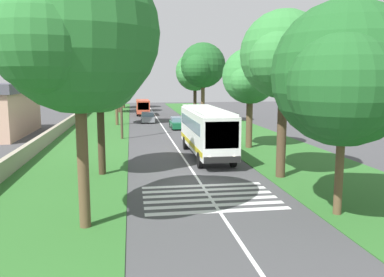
{
  "coord_description": "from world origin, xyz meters",
  "views": [
    {
      "loc": [
        -22.46,
        3.89,
        6.0
      ],
      "look_at": [
        6.68,
        -0.54,
        1.6
      ],
      "focal_mm": 37.55,
      "sensor_mm": 36.0,
      "label": 1
    }
  ],
  "objects": [
    {
      "name": "trailing_car_0",
      "position": [
        25.59,
        -1.68,
        0.67
      ],
      "size": [
        4.3,
        1.78,
        1.43
      ],
      "color": "#145933",
      "rests_on": "ground"
    },
    {
      "name": "roadside_tree_right_3",
      "position": [
        11.23,
        -6.15,
        6.09
      ],
      "size": [
        5.64,
        4.79,
        8.6
      ],
      "color": "brown",
      "rests_on": "grass_verge_right"
    },
    {
      "name": "roadside_tree_left_3",
      "position": [
        61.43,
        5.56,
        6.03
      ],
      "size": [
        8.08,
        6.53,
        9.45
      ],
      "color": "#4C3826",
      "rests_on": "grass_verge_left"
    },
    {
      "name": "roadside_tree_right_4",
      "position": [
        0.59,
        -4.96,
        7.24
      ],
      "size": [
        6.35,
        5.21,
        9.98
      ],
      "color": "#4C3826",
      "rests_on": "grass_verge_right"
    },
    {
      "name": "ground",
      "position": [
        0.0,
        0.0,
        0.0
      ],
      "size": [
        160.0,
        160.0,
        0.0
      ],
      "primitive_type": "plane",
      "color": "#424244"
    },
    {
      "name": "roadside_tree_left_0",
      "position": [
        30.34,
        5.91,
        8.06
      ],
      "size": [
        6.73,
        5.7,
        11.03
      ],
      "color": "brown",
      "rests_on": "grass_verge_left"
    },
    {
      "name": "roadside_tree_left_2",
      "position": [
        50.65,
        6.14,
        6.12
      ],
      "size": [
        7.81,
        6.58,
        9.55
      ],
      "color": "#4C3826",
      "rests_on": "grass_verge_left"
    },
    {
      "name": "zebra_crossing",
      "position": [
        -2.95,
        0.0,
        0.0
      ],
      "size": [
        4.95,
        6.8,
        0.01
      ],
      "color": "silver",
      "rests_on": "ground"
    },
    {
      "name": "grass_verge_left",
      "position": [
        15.0,
        8.2,
        0.02
      ],
      "size": [
        120.0,
        8.0,
        0.04
      ],
      "primitive_type": "cube",
      "color": "#2D6628",
      "rests_on": "ground"
    },
    {
      "name": "utility_pole",
      "position": [
        17.97,
        4.84,
        3.96
      ],
      "size": [
        0.24,
        1.4,
        7.57
      ],
      "color": "#473828",
      "rests_on": "grass_verge_left"
    },
    {
      "name": "roadside_tree_right_0",
      "position": [
        -6.48,
        -4.89,
        6.04
      ],
      "size": [
        7.45,
        6.19,
        9.26
      ],
      "color": "brown",
      "rests_on": "grass_verge_right"
    },
    {
      "name": "centre_line",
      "position": [
        15.0,
        0.0,
        0.0
      ],
      "size": [
        110.0,
        0.16,
        0.01
      ],
      "primitive_type": "cube",
      "color": "silver",
      "rests_on": "ground"
    },
    {
      "name": "roadside_tree_right_2",
      "position": [
        30.83,
        -5.53,
        7.61
      ],
      "size": [
        6.95,
        5.98,
        10.73
      ],
      "color": "brown",
      "rests_on": "grass_verge_right"
    },
    {
      "name": "grass_verge_right",
      "position": [
        15.0,
        -8.2,
        0.02
      ],
      "size": [
        120.0,
        8.0,
        0.04
      ],
      "primitive_type": "cube",
      "color": "#2D6628",
      "rests_on": "ground"
    },
    {
      "name": "roadside_tree_left_4",
      "position": [
        2.89,
        5.94,
        6.34
      ],
      "size": [
        6.59,
        5.25,
        9.09
      ],
      "color": "#3D2D1E",
      "rests_on": "grass_verge_left"
    },
    {
      "name": "roadside_tree_left_1",
      "position": [
        -6.28,
        5.97,
        7.62
      ],
      "size": [
        7.22,
        6.27,
        10.87
      ],
      "color": "brown",
      "rests_on": "grass_verge_left"
    },
    {
      "name": "roadside_tree_right_1",
      "position": [
        40.75,
        -6.02,
        6.95
      ],
      "size": [
        7.48,
        6.1,
        10.15
      ],
      "color": "#3D2D1E",
      "rests_on": "grass_verge_right"
    },
    {
      "name": "trailing_car_1",
      "position": [
        33.28,
        1.67,
        0.67
      ],
      "size": [
        4.3,
        1.78,
        1.43
      ],
      "color": "gray",
      "rests_on": "ground"
    },
    {
      "name": "trailing_minibus_0",
      "position": [
        44.46,
        1.97,
        1.55
      ],
      "size": [
        6.0,
        2.14,
        2.53
      ],
      "color": "#CC4C33",
      "rests_on": "ground"
    },
    {
      "name": "roadside_wall",
      "position": [
        20.0,
        11.6,
        0.62
      ],
      "size": [
        70.0,
        0.4,
        1.16
      ],
      "primitive_type": "cube",
      "color": "#9E937F",
      "rests_on": "grass_verge_left"
    },
    {
      "name": "coach_bus",
      "position": [
        7.71,
        -1.8,
        2.15
      ],
      "size": [
        11.16,
        2.62,
        3.73
      ],
      "color": "white",
      "rests_on": "ground"
    }
  ]
}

